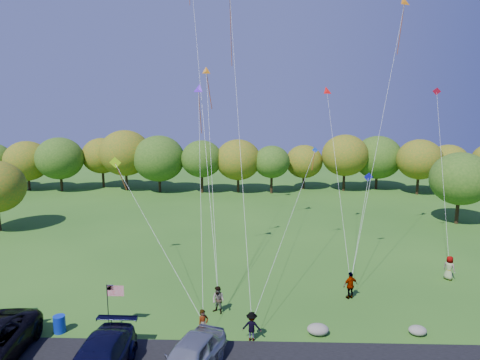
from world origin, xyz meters
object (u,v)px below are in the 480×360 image
at_px(park_bench, 21,317).
at_px(flyer_b, 218,300).
at_px(flyer_c, 252,326).
at_px(trash_barrel, 59,324).
at_px(flyer_d, 350,285).
at_px(flyer_a, 203,325).
at_px(minivan_silver, 190,358).
at_px(flyer_e, 449,268).

bearing_deg(park_bench, flyer_b, -4.48).
distance_m(flyer_c, trash_barrel, 10.54).
relative_size(flyer_b, flyer_d, 0.94).
height_order(flyer_d, trash_barrel, flyer_d).
relative_size(flyer_c, trash_barrel, 1.65).
height_order(flyer_b, trash_barrel, flyer_b).
xyz_separation_m(flyer_a, flyer_d, (8.87, 5.10, 0.05)).
height_order(minivan_silver, flyer_b, minivan_silver).
xyz_separation_m(flyer_c, flyer_d, (6.30, 5.10, 0.10)).
relative_size(flyer_a, trash_barrel, 1.76).
relative_size(minivan_silver, park_bench, 2.63).
bearing_deg(minivan_silver, flyer_c, 66.73).
bearing_deg(flyer_a, minivan_silver, -134.76).
relative_size(minivan_silver, flyer_d, 2.76).
xyz_separation_m(flyer_c, flyer_e, (13.97, 8.34, 0.07)).
bearing_deg(flyer_e, park_bench, 69.53).
bearing_deg(flyer_b, flyer_c, -22.61).
height_order(minivan_silver, flyer_a, minivan_silver).
relative_size(flyer_e, trash_barrel, 1.81).
relative_size(minivan_silver, flyer_a, 2.93).
distance_m(flyer_a, trash_barrel, 7.98).
height_order(flyer_e, park_bench, flyer_e).
distance_m(flyer_b, flyer_e, 16.89).
distance_m(flyer_c, flyer_e, 16.28).
height_order(flyer_c, trash_barrel, flyer_c).
relative_size(flyer_a, flyer_d, 0.94).
relative_size(minivan_silver, flyer_e, 2.85).
bearing_deg(flyer_c, flyer_b, -47.41).
bearing_deg(flyer_c, flyer_e, -141.43).
bearing_deg(trash_barrel, minivan_silver, -24.60).
bearing_deg(flyer_d, minivan_silver, 18.70).
bearing_deg(flyer_a, park_bench, 134.14).
relative_size(flyer_b, flyer_e, 0.97).
xyz_separation_m(flyer_d, park_bench, (-19.28, -4.08, -0.33)).
height_order(flyer_d, park_bench, flyer_d).
height_order(flyer_d, flyer_e, flyer_d).
bearing_deg(flyer_b, flyer_e, 51.40).
bearing_deg(flyer_a, trash_barrel, 136.44).
xyz_separation_m(flyer_b, flyer_d, (8.31, 2.22, 0.05)).
distance_m(minivan_silver, flyer_c, 4.16).
bearing_deg(minivan_silver, flyer_b, 101.53).
xyz_separation_m(minivan_silver, flyer_e, (16.78, 11.41, -0.04)).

